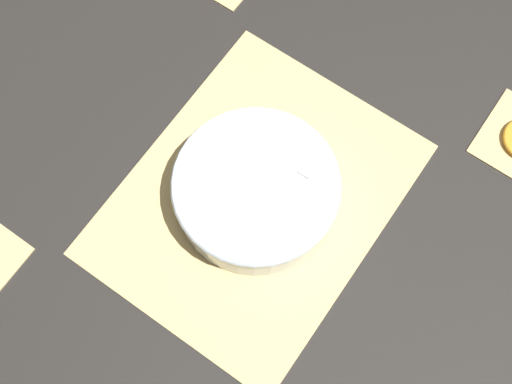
{
  "coord_description": "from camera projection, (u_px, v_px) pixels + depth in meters",
  "views": [
    {
      "loc": [
        -0.31,
        -0.22,
        1.06
      ],
      "look_at": [
        0.0,
        0.0,
        0.03
      ],
      "focal_mm": 50.0,
      "sensor_mm": 36.0,
      "label": 1
    }
  ],
  "objects": [
    {
      "name": "bamboo_mat_center",
      "position": [
        256.0,
        199.0,
        1.12
      ],
      "size": [
        0.49,
        0.38,
        0.01
      ],
      "color": "#D6B775",
      "rests_on": "ground_plane"
    },
    {
      "name": "fruit_salad_bowl",
      "position": [
        256.0,
        189.0,
        1.09
      ],
      "size": [
        0.26,
        0.26,
        0.07
      ],
      "color": "silver",
      "rests_on": "bamboo_mat_center"
    },
    {
      "name": "ground_plane",
      "position": [
        256.0,
        199.0,
        1.13
      ],
      "size": [
        6.0,
        6.0,
        0.0
      ],
      "primitive_type": "plane",
      "color": "black"
    }
  ]
}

